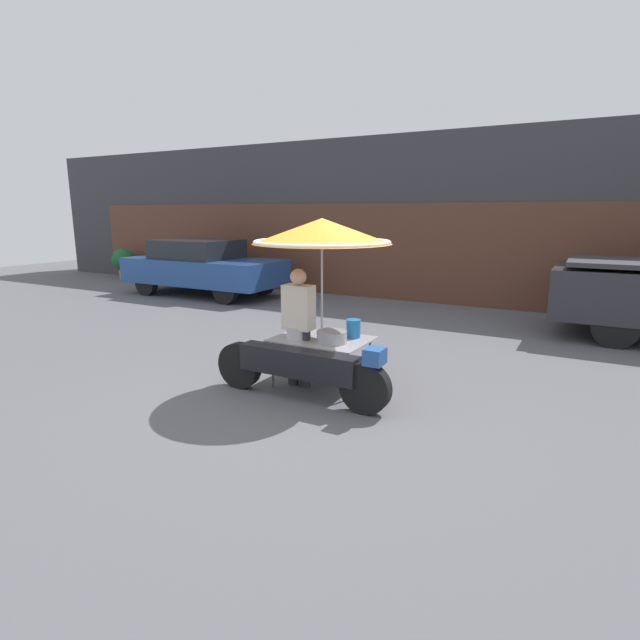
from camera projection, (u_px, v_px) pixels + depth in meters
ground_plane at (313, 395)px, 6.11m from camera, size 36.00×36.00×0.00m
shopfront_building at (469, 219)px, 12.42m from camera, size 28.00×2.06×4.02m
vendor_motorcycle_cart at (319, 263)px, 6.06m from camera, size 2.32×1.72×2.12m
vendor_person at (299, 322)px, 6.28m from camera, size 0.38×0.22×1.51m
parked_car at (203, 266)px, 13.23m from camera, size 4.31×1.84×1.46m
potted_plant at (124, 261)px, 16.41m from camera, size 0.74×0.74×1.00m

